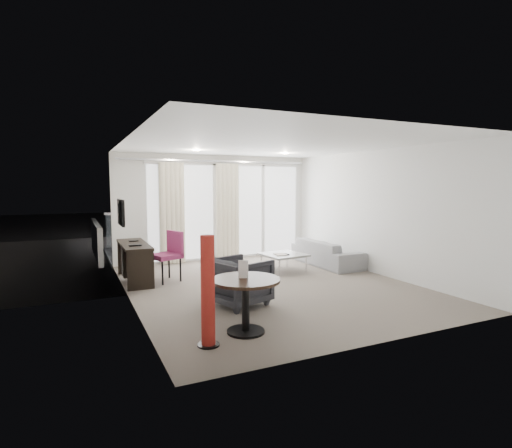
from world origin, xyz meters
name	(u,v)px	position (x,y,z in m)	size (l,w,h in m)	color
floor	(269,285)	(0.00, 0.00, 0.00)	(5.00, 6.00, 0.00)	#685E53
ceiling	(270,145)	(0.00, 0.00, 2.60)	(5.00, 6.00, 0.00)	white
wall_left	(128,221)	(-2.50, 0.00, 1.30)	(0.00, 6.00, 2.60)	silver
wall_right	(376,212)	(2.50, 0.00, 1.30)	(0.00, 6.00, 2.60)	silver
wall_front	(386,235)	(0.00, -3.00, 1.30)	(5.00, 0.00, 2.60)	silver
window_panel	(227,211)	(0.30, 2.98, 1.20)	(4.00, 0.02, 2.38)	white
window_frame	(228,211)	(0.30, 2.97, 1.20)	(4.10, 0.06, 2.44)	white
curtain_left	(172,213)	(-1.15, 2.82, 1.20)	(0.60, 0.20, 2.38)	beige
curtain_right	(228,212)	(0.25, 2.82, 1.20)	(0.60, 0.20, 2.38)	beige
curtain_track	(218,161)	(0.00, 2.82, 2.45)	(4.80, 0.04, 0.04)	#B2B2B7
downlight_a	(196,150)	(-0.90, 1.60, 2.59)	(0.12, 0.12, 0.02)	#FFE0B2
downlight_b	(285,153)	(1.20, 1.60, 2.59)	(0.12, 0.12, 0.02)	#FFE0B2
desk	(135,262)	(-2.23, 1.41, 0.37)	(0.49, 1.58, 0.74)	black
tv	(121,212)	(-2.46, 1.45, 1.35)	(0.05, 0.80, 0.50)	black
desk_chair	(166,257)	(-1.69, 1.12, 0.49)	(0.53, 0.50, 0.98)	#952B5C
round_table	(246,306)	(-1.35, -2.00, 0.35)	(0.87, 0.87, 0.70)	black
menu_card	(243,276)	(-1.37, -1.96, 0.72)	(0.12, 0.02, 0.23)	white
red_lamp	(208,291)	(-1.92, -2.21, 0.65)	(0.26, 0.26, 1.30)	maroon
tub_armchair	(239,281)	(-0.97, -0.88, 0.37)	(0.79, 0.82, 0.74)	#252529
coffee_table	(283,262)	(0.83, 0.97, 0.19)	(0.85, 0.85, 0.38)	gray
remote	(287,255)	(0.85, 0.87, 0.36)	(0.05, 0.16, 0.02)	black
magazine	(280,256)	(0.71, 0.89, 0.36)	(0.23, 0.30, 0.02)	gray
sofa	(327,252)	(2.09, 1.16, 0.29)	(1.98, 0.78, 0.58)	gray
terrace_slab	(209,251)	(0.30, 4.50, -0.06)	(5.60, 3.00, 0.12)	#4D4D50
rattan_chair_a	(226,238)	(0.65, 3.99, 0.38)	(0.52, 0.52, 0.76)	#4B331B
rattan_chair_b	(249,231)	(1.89, 5.18, 0.37)	(0.51, 0.51, 0.74)	#4B331B
rattan_table	(249,243)	(1.19, 3.64, 0.25)	(0.50, 0.50, 0.50)	#4B331B
balustrade	(195,227)	(0.30, 5.95, 0.50)	(5.50, 0.06, 1.05)	#B2B2B7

